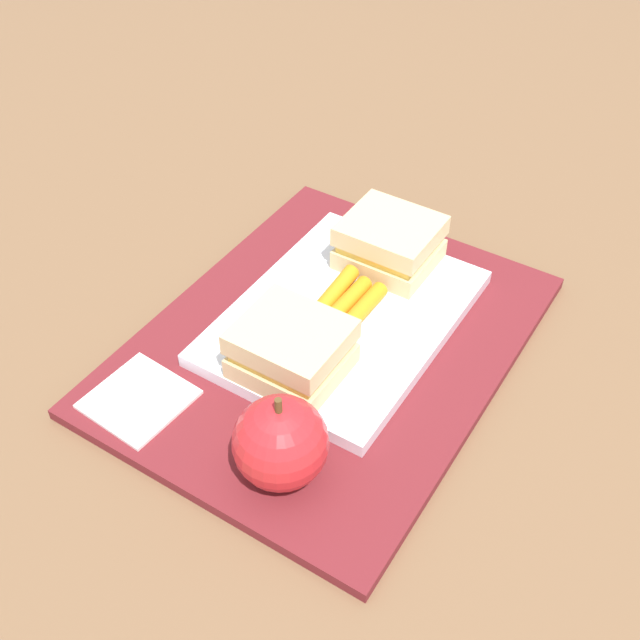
{
  "coord_description": "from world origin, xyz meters",
  "views": [
    {
      "loc": [
        0.39,
        0.24,
        0.47
      ],
      "look_at": [
        0.01,
        0.0,
        0.04
      ],
      "focal_mm": 43.86,
      "sensor_mm": 36.0,
      "label": 1
    }
  ],
  "objects_px": {
    "sandwich_half_left": "(390,243)",
    "carrot_sticks_bundle": "(344,306)",
    "sandwich_half_right": "(292,349)",
    "paper_napkin": "(139,399)",
    "apple": "(280,443)",
    "food_tray": "(344,317)"
  },
  "relations": [
    {
      "from": "apple",
      "to": "paper_napkin",
      "type": "relative_size",
      "value": 1.11
    },
    {
      "from": "food_tray",
      "to": "paper_napkin",
      "type": "distance_m",
      "value": 0.18
    },
    {
      "from": "sandwich_half_right",
      "to": "sandwich_half_left",
      "type": "bearing_deg",
      "value": 180.0
    },
    {
      "from": "sandwich_half_left",
      "to": "carrot_sticks_bundle",
      "type": "bearing_deg",
      "value": 0.03
    },
    {
      "from": "sandwich_half_left",
      "to": "carrot_sticks_bundle",
      "type": "relative_size",
      "value": 1.02
    },
    {
      "from": "apple",
      "to": "paper_napkin",
      "type": "xyz_separation_m",
      "value": [
        0.0,
        -0.13,
        -0.03
      ]
    },
    {
      "from": "sandwich_half_right",
      "to": "paper_napkin",
      "type": "xyz_separation_m",
      "value": [
        0.08,
        -0.09,
        -0.03
      ]
    },
    {
      "from": "sandwich_half_right",
      "to": "apple",
      "type": "height_order",
      "value": "apple"
    },
    {
      "from": "food_tray",
      "to": "carrot_sticks_bundle",
      "type": "xyz_separation_m",
      "value": [
        0.0,
        0.0,
        0.01
      ]
    },
    {
      "from": "paper_napkin",
      "to": "sandwich_half_left",
      "type": "bearing_deg",
      "value": 159.75
    },
    {
      "from": "sandwich_half_left",
      "to": "carrot_sticks_bundle",
      "type": "distance_m",
      "value": 0.08
    },
    {
      "from": "carrot_sticks_bundle",
      "to": "food_tray",
      "type": "bearing_deg",
      "value": -176.64
    },
    {
      "from": "food_tray",
      "to": "paper_napkin",
      "type": "bearing_deg",
      "value": -28.76
    },
    {
      "from": "paper_napkin",
      "to": "apple",
      "type": "bearing_deg",
      "value": 91.83
    },
    {
      "from": "food_tray",
      "to": "sandwich_half_right",
      "type": "bearing_deg",
      "value": 0.0
    },
    {
      "from": "food_tray",
      "to": "sandwich_half_right",
      "type": "xyz_separation_m",
      "value": [
        0.08,
        0.0,
        0.03
      ]
    },
    {
      "from": "sandwich_half_left",
      "to": "carrot_sticks_bundle",
      "type": "xyz_separation_m",
      "value": [
        0.08,
        0.0,
        -0.01
      ]
    },
    {
      "from": "carrot_sticks_bundle",
      "to": "paper_napkin",
      "type": "bearing_deg",
      "value": -28.88
    },
    {
      "from": "food_tray",
      "to": "apple",
      "type": "xyz_separation_m",
      "value": [
        0.16,
        0.04,
        0.03
      ]
    },
    {
      "from": "sandwich_half_left",
      "to": "sandwich_half_right",
      "type": "bearing_deg",
      "value": 0.0
    },
    {
      "from": "sandwich_half_left",
      "to": "paper_napkin",
      "type": "height_order",
      "value": "sandwich_half_left"
    },
    {
      "from": "sandwich_half_right",
      "to": "carrot_sticks_bundle",
      "type": "distance_m",
      "value": 0.08
    }
  ]
}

